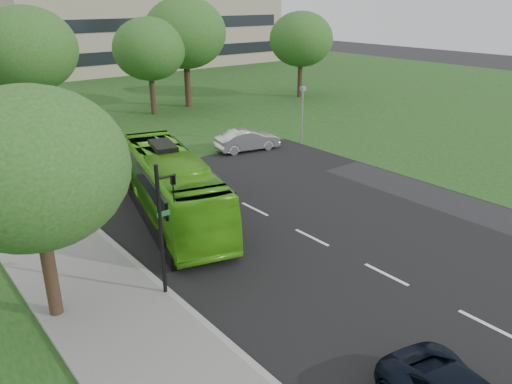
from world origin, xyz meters
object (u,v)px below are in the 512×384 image
tree_park_b (27,50)px  traffic_light (164,221)px  camera_pole (302,107)px  tree_park_c (149,49)px  tree_side_near (32,168)px  tree_park_d (185,33)px  sedan (247,140)px  tree_park_e (301,39)px  bus (171,186)px

tree_park_b → traffic_light: size_ratio=1.94×
tree_park_b → traffic_light: tree_park_b is taller
traffic_light → camera_pole: 20.42m
traffic_light → tree_park_c: bearing=72.9°
tree_side_near → camera_pole: (20.60, 10.11, -2.50)m
tree_park_d → traffic_light: 32.95m
tree_park_c → camera_pole: (3.58, -15.45, -3.01)m
sedan → tree_park_c: bearing=9.0°
tree_park_d → camera_pole: bearing=-92.0°
tree_park_e → tree_park_b: bearing=178.3°
tree_park_d → traffic_light: (-17.63, -27.56, -3.91)m
tree_park_c → sedan: (-0.42, -14.31, -4.92)m
tree_park_c → camera_pole: bearing=-76.9°
tree_park_e → camera_pole: bearing=-132.8°
bus → camera_pole: size_ratio=2.75×
tree_park_c → tree_park_b: bearing=-172.8°
tree_park_c → tree_park_d: tree_park_d is taller
bus → camera_pole: (13.59, 5.46, 1.07)m
tree_park_b → bus: bearing=-89.2°
tree_park_b → tree_side_near: bearing=-105.5°
tree_park_d → tree_park_b: bearing=-171.5°
tree_park_b → traffic_light: (-3.17, -25.39, -3.48)m
bus → traffic_light: bearing=-106.2°
tree_park_c → sedan: 15.14m
tree_park_c → camera_pole: 16.14m
tree_park_e → tree_side_near: (-33.00, -23.47, -0.71)m
tree_park_b → tree_side_near: tree_park_b is taller
traffic_light → tree_park_b: bearing=92.6°
tree_park_b → tree_park_c: tree_park_b is taller
tree_park_e → sedan: bearing=-143.3°
sedan → traffic_light: size_ratio=0.91×
tree_park_b → tree_park_d: size_ratio=0.94×
tree_side_near → camera_pole: tree_side_near is taller
tree_park_d → tree_park_e: 12.21m
tree_park_b → camera_pole: 20.16m
traffic_light → tree_park_e: bearing=49.6°
tree_park_d → tree_side_near: bearing=-128.7°
tree_park_d → tree_park_e: size_ratio=1.16×
tree_side_near → traffic_light: (3.55, -1.13, -2.29)m
tree_park_e → traffic_light: (-29.44, -24.60, -3.00)m
tree_park_c → tree_park_d: size_ratio=0.83×
tree_park_e → bus: tree_park_e is taller
tree_park_e → bus: bearing=-144.1°
camera_pole → tree_side_near: bearing=-150.8°
sedan → tree_park_b: bearing=47.9°
sedan → camera_pole: 4.58m
tree_park_d → tree_park_e: (11.81, -2.96, -0.91)m
camera_pole → traffic_light: bearing=-143.5°
bus → camera_pole: camera_pole is taller
tree_park_c → tree_park_e: (15.98, -2.08, 0.19)m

